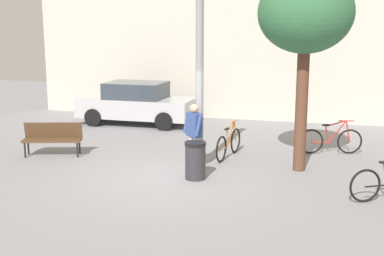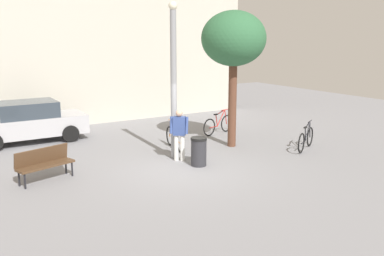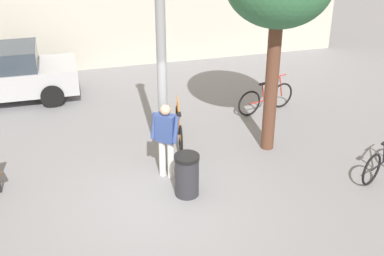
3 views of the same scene
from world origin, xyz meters
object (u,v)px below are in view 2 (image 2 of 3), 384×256
(lamppost, at_px, (174,78))
(bicycle_red, at_px, (218,125))
(park_bench, at_px, (44,162))
(bicycle_black, at_px, (306,139))
(bicycle_orange, at_px, (175,138))
(trash_bin, at_px, (199,151))
(person_by_lamppost, at_px, (179,132))
(plaza_tree, at_px, (234,40))
(parked_car_silver, at_px, (28,122))

(lamppost, xyz_separation_m, bicycle_red, (3.29, 2.13, -2.25))
(park_bench, height_order, bicycle_black, bicycle_black)
(park_bench, bearing_deg, bicycle_orange, 12.73)
(lamppost, bearing_deg, bicycle_black, -19.29)
(park_bench, bearing_deg, trash_bin, -13.90)
(person_by_lamppost, bearing_deg, bicycle_red, 37.27)
(lamppost, relative_size, plaza_tree, 1.04)
(person_by_lamppost, bearing_deg, bicycle_black, -14.47)
(person_by_lamppost, height_order, parked_car_silver, person_by_lamppost)
(lamppost, relative_size, bicycle_black, 3.10)
(person_by_lamppost, bearing_deg, plaza_tree, 13.44)
(lamppost, relative_size, trash_bin, 5.58)
(bicycle_red, height_order, trash_bin, bicycle_red)
(park_bench, distance_m, bicycle_red, 7.82)
(lamppost, distance_m, trash_bin, 2.49)
(person_by_lamppost, height_order, bicycle_black, person_by_lamppost)
(person_by_lamppost, height_order, park_bench, person_by_lamppost)
(person_by_lamppost, bearing_deg, parked_car_silver, 124.61)
(bicycle_orange, bearing_deg, person_by_lamppost, -114.00)
(bicycle_orange, relative_size, parked_car_silver, 0.43)
(lamppost, xyz_separation_m, bicycle_orange, (0.58, 0.99, -2.25))
(person_by_lamppost, bearing_deg, bicycle_orange, 66.00)
(parked_car_silver, relative_size, trash_bin, 4.69)
(plaza_tree, bearing_deg, bicycle_black, -42.53)
(lamppost, distance_m, parked_car_silver, 6.30)
(person_by_lamppost, relative_size, bicycle_orange, 0.93)
(park_bench, bearing_deg, bicycle_black, -9.63)
(bicycle_red, xyz_separation_m, trash_bin, (-3.09, -3.32, 0.07))
(plaza_tree, height_order, parked_car_silver, plaza_tree)
(bicycle_red, bearing_deg, lamppost, -147.09)
(bicycle_orange, bearing_deg, lamppost, -120.53)
(person_by_lamppost, xyz_separation_m, park_bench, (-4.17, 0.31, -0.42))
(bicycle_orange, distance_m, trash_bin, 2.21)
(lamppost, height_order, plaza_tree, lamppost)
(plaza_tree, distance_m, bicycle_red, 4.00)
(trash_bin, bearing_deg, parked_car_silver, 122.62)
(bicycle_red, distance_m, bicycle_orange, 2.94)
(person_by_lamppost, xyz_separation_m, trash_bin, (0.24, -0.78, -0.51))
(person_by_lamppost, xyz_separation_m, parked_car_silver, (-3.59, 5.20, -0.19))
(plaza_tree, height_order, trash_bin, plaza_tree)
(bicycle_red, bearing_deg, person_by_lamppost, -142.73)
(park_bench, xyz_separation_m, parked_car_silver, (0.58, 4.89, 0.23))
(trash_bin, bearing_deg, bicycle_orange, 80.12)
(lamppost, xyz_separation_m, parked_car_silver, (-3.63, 4.80, -1.86))
(bicycle_red, xyz_separation_m, parked_car_silver, (-6.92, 2.67, 0.39))
(plaza_tree, xyz_separation_m, bicycle_orange, (-1.95, 0.78, -3.43))
(bicycle_orange, height_order, trash_bin, bicycle_orange)
(bicycle_orange, bearing_deg, trash_bin, -99.88)
(plaza_tree, bearing_deg, bicycle_red, 68.48)
(lamppost, relative_size, bicycle_red, 2.85)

